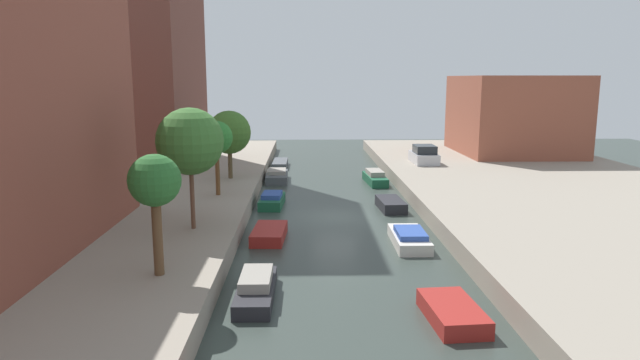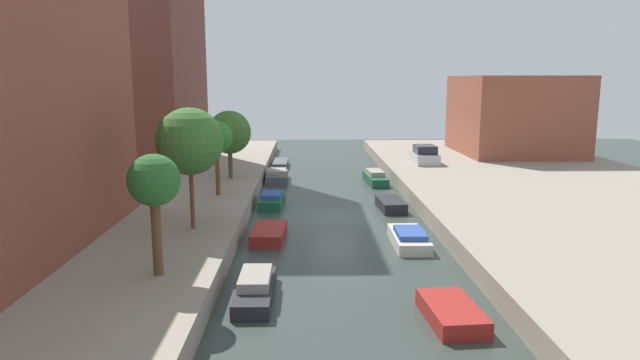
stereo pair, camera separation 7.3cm
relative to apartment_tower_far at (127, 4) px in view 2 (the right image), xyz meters
The scene contains 19 objects.
ground_plane 26.02m from the apartment_tower_far, 43.33° to the right, with size 84.00×84.00×0.00m, color #333D38.
quay_left 20.21m from the apartment_tower_far, 86.21° to the right, with size 20.00×64.00×1.00m, color gray.
quay_right 36.99m from the apartment_tower_far, 25.96° to the right, with size 20.00×64.00×1.00m, color gray.
apartment_tower_far is the anchor object (origin of this frame).
low_block_right 35.68m from the apartment_tower_far, ahead, with size 10.00×11.69×7.26m, color brown.
street_tree_0 30.44m from the apartment_tower_far, 72.01° to the right, with size 1.87×1.87×4.42m.
street_tree_1 24.56m from the apartment_tower_far, 67.10° to the right, with size 3.13×3.13×5.72m.
street_tree_2 18.64m from the apartment_tower_far, 56.27° to the right, with size 1.97×1.97×4.52m.
street_tree_3 15.15m from the apartment_tower_far, 40.21° to the right, with size 3.05×3.05×4.80m.
parked_car 27.19m from the apartment_tower_far, ahead, with size 1.92×4.02×1.53m.
moored_boat_left_1 32.97m from the apartment_tower_far, 65.63° to the right, with size 1.34×4.14×0.92m.
moored_boat_left_2 26.95m from the apartment_tower_far, 57.72° to the right, with size 1.77×3.41×0.58m.
moored_boat_left_3 21.90m from the apartment_tower_far, 45.21° to the right, with size 1.59×3.52×0.89m.
moored_boat_left_4 18.39m from the apartment_tower_far, 15.49° to the right, with size 1.71×4.11×0.90m.
moored_boat_left_5 18.54m from the apartment_tower_far, 17.76° to the left, with size 1.31×4.44×0.57m.
moored_boat_right_1 37.77m from the apartment_tower_far, 57.06° to the right, with size 1.86×3.26×0.60m.
moored_boat_right_2 31.49m from the apartment_tower_far, 47.18° to the right, with size 1.59×4.00×0.81m.
moored_boat_right_3 27.30m from the apartment_tower_far, 34.35° to the right, with size 1.60×3.26×0.65m.
moored_boat_right_4 24.28m from the apartment_tower_far, 12.98° to the right, with size 1.58×4.39×1.01m.
Camera 2 is at (-1.70, -31.96, 8.03)m, focal length 31.42 mm.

